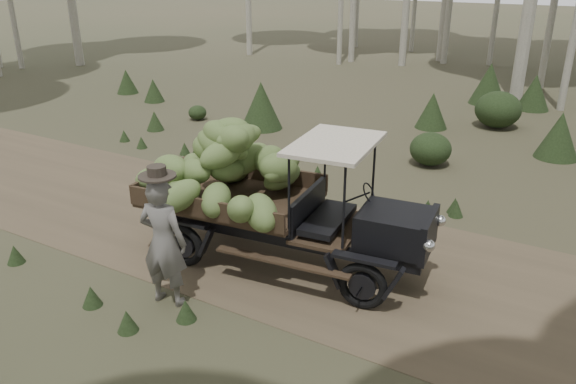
% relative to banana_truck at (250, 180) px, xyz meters
% --- Properties ---
extents(ground, '(120.00, 120.00, 0.00)m').
position_rel_banana_truck_xyz_m(ground, '(-0.43, 0.58, -1.30)').
color(ground, '#473D2B').
rests_on(ground, ground).
extents(dirt_track, '(70.00, 4.00, 0.01)m').
position_rel_banana_truck_xyz_m(dirt_track, '(-0.43, 0.58, -1.29)').
color(dirt_track, brown).
rests_on(dirt_track, ground).
extents(banana_truck, '(4.74, 2.39, 2.24)m').
position_rel_banana_truck_xyz_m(banana_truck, '(0.00, 0.00, 0.00)').
color(banana_truck, black).
rests_on(banana_truck, ground).
extents(farmer, '(0.73, 0.56, 1.97)m').
position_rel_banana_truck_xyz_m(farmer, '(-0.29, -1.64, -0.36)').
color(farmer, '#635E5A').
rests_on(farmer, ground).
extents(undergrowth, '(22.37, 24.91, 1.31)m').
position_rel_banana_truck_xyz_m(undergrowth, '(1.33, 0.67, -0.77)').
color(undergrowth, '#233319').
rests_on(undergrowth, ground).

